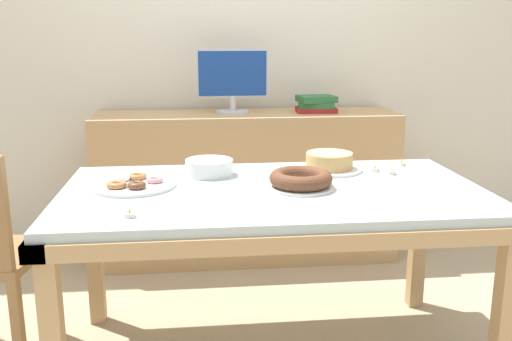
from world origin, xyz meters
TOP-DOWN VIEW (x-y plane):
  - wall_back at (0.00, 1.48)m, footprint 8.00×0.10m
  - dining_table at (0.00, 0.00)m, footprint 1.73×0.95m
  - sideboard at (0.00, 1.18)m, footprint 1.81×0.44m
  - computer_monitor at (-0.08, 1.18)m, footprint 0.42×0.20m
  - book_stack at (0.42, 1.18)m, footprint 0.25×0.20m
  - cake_chocolate_round at (0.30, 0.27)m, footprint 0.30×0.30m
  - cake_golden_bundt at (0.11, -0.02)m, footprint 0.27×0.27m
  - pastry_platter at (-0.57, 0.08)m, footprint 0.35×0.35m
  - plate_stack at (-0.25, 0.25)m, footprint 0.21×0.21m
  - tealight_centre at (0.66, 0.33)m, footprint 0.04×0.04m
  - tealight_right_edge at (-0.54, -0.32)m, footprint 0.04×0.04m
  - tealight_near_cakes at (0.50, 0.23)m, footprint 0.04×0.04m
  - tealight_left_edge at (0.56, 0.17)m, footprint 0.04×0.04m

SIDE VIEW (x-z plane):
  - sideboard at x=0.00m, z-range 0.00..0.91m
  - dining_table at x=0.00m, z-range 0.30..1.06m
  - tealight_centre at x=0.66m, z-range 0.76..0.80m
  - tealight_right_edge at x=-0.54m, z-range 0.76..0.80m
  - tealight_near_cakes at x=0.50m, z-range 0.76..0.80m
  - tealight_left_edge at x=0.56m, z-range 0.76..0.80m
  - pastry_platter at x=-0.57m, z-range 0.76..0.80m
  - plate_stack at x=-0.25m, z-range 0.77..0.84m
  - cake_golden_bundt at x=0.11m, z-range 0.77..0.84m
  - cake_chocolate_round at x=0.30m, z-range 0.76..0.85m
  - book_stack at x=0.42m, z-range 0.91..1.01m
  - computer_monitor at x=-0.08m, z-range 0.91..1.29m
  - wall_back at x=0.00m, z-range 0.00..2.60m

